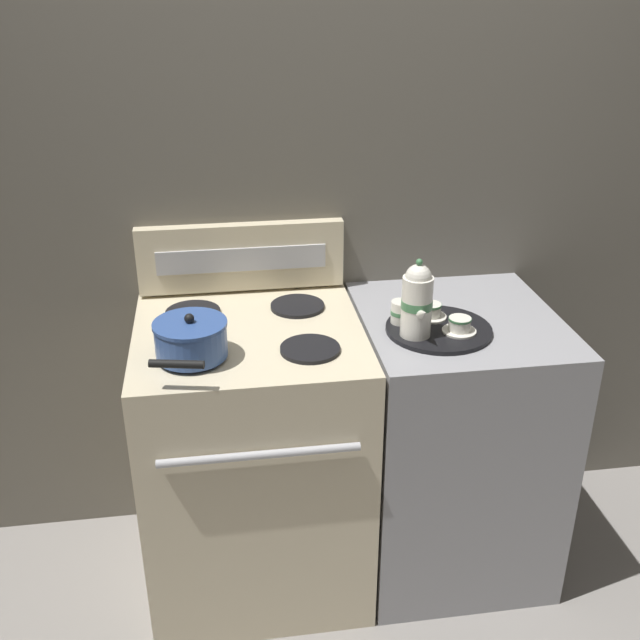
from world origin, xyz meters
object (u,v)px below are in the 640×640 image
object	(u,v)px
stove	(254,457)
saucepan	(191,339)
teapot	(417,300)
teacup_right	(430,311)
creamer_jug	(401,312)
teacup_left	(460,325)
serving_tray	(439,329)

from	to	relation	value
stove	saucepan	distance (m)	0.57
saucepan	stove	bearing A→B (deg)	42.29
teapot	teacup_right	size ratio (longest dim) A/B	2.35
saucepan	creamer_jug	world-z (taller)	saucepan
stove	creamer_jug	bearing A→B (deg)	-4.00
creamer_jug	teacup_left	bearing A→B (deg)	-29.84
serving_tray	teacup_left	xyz separation A→B (m)	(0.05, -0.04, 0.03)
teapot	creamer_jug	distance (m)	0.12
teapot	creamer_jug	xyz separation A→B (m)	(-0.02, 0.09, -0.08)
teacup_right	creamer_jug	distance (m)	0.10
teacup_right	serving_tray	bearing A→B (deg)	-83.89
serving_tray	teacup_left	world-z (taller)	teacup_left
stove	teacup_right	world-z (taller)	teacup_right
serving_tray	teacup_right	world-z (taller)	teacup_right
stove	serving_tray	distance (m)	0.74
serving_tray	creamer_jug	xyz separation A→B (m)	(-0.11, 0.05, 0.04)
teacup_right	creamer_jug	size ratio (longest dim) A/B	1.47
serving_tray	stove	bearing A→B (deg)	171.79
stove	saucepan	bearing A→B (deg)	-137.71
teapot	creamer_jug	world-z (taller)	teapot
teacup_right	creamer_jug	bearing A→B (deg)	-168.13
teapot	teacup_right	distance (m)	0.16
teapot	teacup_right	bearing A→B (deg)	55.21
teacup_right	teapot	bearing A→B (deg)	-124.79
teacup_left	teacup_right	size ratio (longest dim) A/B	1.00
saucepan	teapot	bearing A→B (deg)	2.60
stove	teacup_right	xyz separation A→B (m)	(0.56, -0.01, 0.50)
serving_tray	teacup_left	size ratio (longest dim) A/B	3.14
saucepan	teapot	world-z (taller)	teapot
teacup_left	teapot	bearing A→B (deg)	-179.75
stove	teacup_right	size ratio (longest dim) A/B	9.16
creamer_jug	stove	bearing A→B (deg)	176.00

